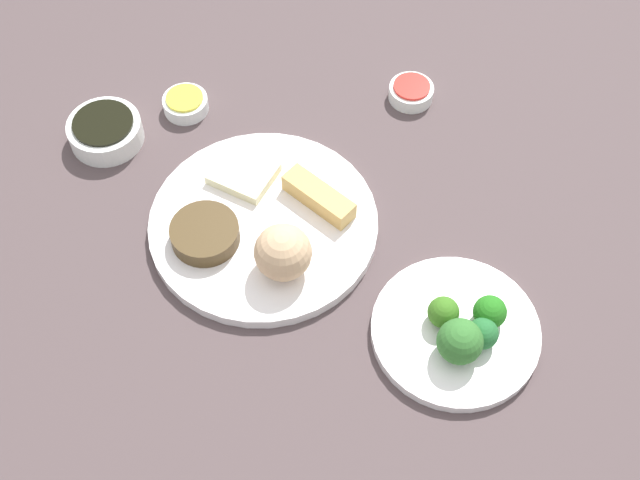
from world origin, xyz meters
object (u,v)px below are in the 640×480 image
object	(u,v)px
main_plate	(264,224)
sauce_ramekin_sweet_and_sour	(411,93)
soy_sauce_bowl	(106,132)
sauce_ramekin_hot_mustard	(186,104)
broccoli_plate	(455,331)

from	to	relation	value
main_plate	sauce_ramekin_sweet_and_sour	size ratio (longest dim) A/B	4.61
soy_sauce_bowl	sauce_ramekin_hot_mustard	world-z (taller)	soy_sauce_bowl
soy_sauce_bowl	main_plate	bearing A→B (deg)	-73.12
main_plate	sauce_ramekin_hot_mustard	distance (m)	0.23
soy_sauce_bowl	sauce_ramekin_hot_mustard	bearing A→B (deg)	-11.03
broccoli_plate	sauce_ramekin_hot_mustard	bearing A→B (deg)	95.06
broccoli_plate	main_plate	bearing A→B (deg)	107.30
broccoli_plate	soy_sauce_bowl	size ratio (longest dim) A/B	1.98
broccoli_plate	sauce_ramekin_sweet_and_sour	distance (m)	0.38
broccoli_plate	soy_sauce_bowl	bearing A→B (deg)	107.09
soy_sauce_bowl	sauce_ramekin_hot_mustard	xyz separation A→B (m)	(0.11, -0.02, -0.01)
sauce_ramekin_hot_mustard	soy_sauce_bowl	bearing A→B (deg)	168.97
main_plate	broccoli_plate	size ratio (longest dim) A/B	1.46
sauce_ramekin_hot_mustard	sauce_ramekin_sweet_and_sour	bearing A→B (deg)	-35.36
sauce_ramekin_sweet_and_sour	sauce_ramekin_hot_mustard	distance (m)	0.32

